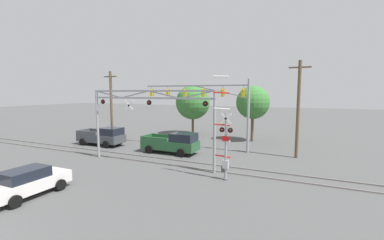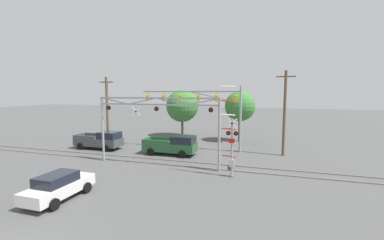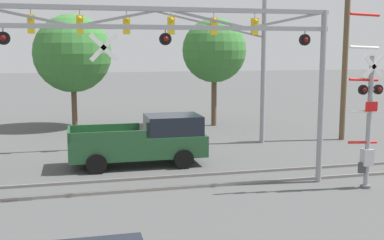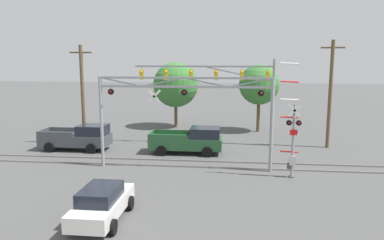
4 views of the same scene
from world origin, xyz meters
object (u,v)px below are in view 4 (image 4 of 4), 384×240
object	(u,v)px
utility_pole_left	(83,94)
utility_pole_right	(330,93)
crossing_gantry	(184,102)
sedan_waiting	(102,203)
crossing_signal_mast	(292,139)
pickup_truck_lead	(190,140)
background_tree_beyond_span	(259,85)
traffic_signal_span	(231,84)
pickup_truck_following	(79,137)
background_tree_far_left_verge	(176,85)

from	to	relation	value
utility_pole_left	utility_pole_right	distance (m)	19.70
crossing_gantry	sedan_waiting	bearing A→B (deg)	-107.15
crossing_signal_mast	pickup_truck_lead	bearing A→B (deg)	142.88
pickup_truck_lead	utility_pole_right	xyz separation A→B (m)	(10.69, 3.06, 3.38)
sedan_waiting	utility_pole_left	bearing A→B (deg)	114.96
sedan_waiting	background_tree_beyond_span	xyz separation A→B (m)	(8.02, 21.31, 3.75)
traffic_signal_span	utility_pole_right	xyz separation A→B (m)	(7.75, -0.18, -0.66)
crossing_signal_mast	utility_pole_right	size ratio (longest dim) A/B	0.81
utility_pole_left	pickup_truck_following	bearing A→B (deg)	-80.54
sedan_waiting	utility_pole_left	xyz separation A→B (m)	(-6.53, 14.04, 3.39)
utility_pole_left	utility_pole_right	world-z (taller)	utility_pole_right
sedan_waiting	utility_pole_right	size ratio (longest dim) A/B	0.51
traffic_signal_span	sedan_waiting	xyz separation A→B (m)	(-5.38, -15.42, -4.23)
crossing_signal_mast	background_tree_far_left_verge	xyz separation A→B (m)	(-9.38, 15.58, 2.03)
sedan_waiting	background_tree_far_left_verge	distance (m)	23.00
background_tree_beyond_span	pickup_truck_lead	bearing A→B (deg)	-121.41
pickup_truck_following	background_tree_beyond_span	bearing A→B (deg)	32.39
utility_pole_right	utility_pole_left	bearing A→B (deg)	-176.50
traffic_signal_span	pickup_truck_lead	size ratio (longest dim) A/B	2.11
crossing_gantry	background_tree_beyond_span	size ratio (longest dim) A/B	1.71
pickup_truck_following	sedan_waiting	distance (m)	13.76
background_tree_beyond_span	background_tree_far_left_verge	bearing A→B (deg)	170.40
utility_pole_right	background_tree_far_left_verge	world-z (taller)	utility_pole_right
pickup_truck_following	utility_pole_right	xyz separation A→B (m)	(19.37, 2.97, 3.38)
utility_pole_left	background_tree_beyond_span	bearing A→B (deg)	26.57
utility_pole_left	background_tree_beyond_span	distance (m)	16.28
pickup_truck_lead	crossing_gantry	bearing A→B (deg)	-88.71
pickup_truck_lead	utility_pole_right	world-z (taller)	utility_pole_right
utility_pole_left	background_tree_far_left_verge	world-z (taller)	utility_pole_left
sedan_waiting	background_tree_beyond_span	distance (m)	23.08
crossing_gantry	pickup_truck_following	size ratio (longest dim) A/B	2.09
background_tree_far_left_verge	sedan_waiting	bearing A→B (deg)	-89.32
crossing_gantry	utility_pole_left	world-z (taller)	utility_pole_left
crossing_gantry	background_tree_beyond_span	world-z (taller)	background_tree_beyond_span
crossing_gantry	traffic_signal_span	bearing A→B (deg)	68.47
crossing_gantry	sedan_waiting	distance (m)	9.28
crossing_signal_mast	sedan_waiting	xyz separation A→B (m)	(-9.11, -7.13, -1.54)
crossing_signal_mast	utility_pole_right	world-z (taller)	utility_pole_right
pickup_truck_lead	background_tree_beyond_span	distance (m)	11.28
pickup_truck_following	background_tree_far_left_verge	distance (m)	12.50
pickup_truck_following	traffic_signal_span	bearing A→B (deg)	15.18
pickup_truck_following	crossing_signal_mast	bearing A→B (deg)	-18.50
traffic_signal_span	pickup_truck_lead	bearing A→B (deg)	-132.18
pickup_truck_lead	pickup_truck_following	world-z (taller)	same
sedan_waiting	traffic_signal_span	bearing A→B (deg)	70.77
traffic_signal_span	utility_pole_left	distance (m)	12.02
pickup_truck_lead	pickup_truck_following	bearing A→B (deg)	179.42
pickup_truck_lead	background_tree_far_left_verge	xyz separation A→B (m)	(-2.71, 10.54, 3.39)
traffic_signal_span	utility_pole_right	distance (m)	7.78
traffic_signal_span	pickup_truck_following	bearing A→B (deg)	-164.82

